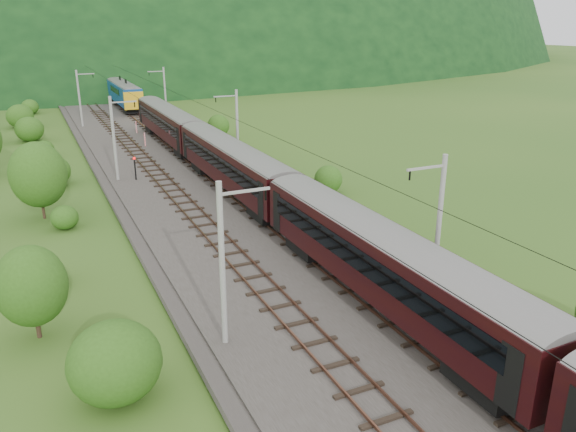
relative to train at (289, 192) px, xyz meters
name	(u,v)px	position (x,y,z in m)	size (l,w,h in m)	color
ground	(337,320)	(-2.40, -11.14, -3.64)	(600.00, 600.00, 0.00)	#2E561A
railbed	(264,250)	(-2.40, -1.14, -3.49)	(14.00, 220.00, 0.30)	#38332D
track_left	(231,253)	(-4.80, -1.14, -3.27)	(2.40, 220.00, 0.27)	brown
track_right	(296,242)	(0.00, -1.14, -3.27)	(2.40, 220.00, 0.27)	brown
catenary_left	(115,137)	(-8.52, 20.86, 0.86)	(2.54, 192.28, 8.00)	gray
catenary_right	(237,127)	(3.72, 20.86, 0.86)	(2.54, 192.28, 8.00)	gray
overhead_wires	(263,150)	(-2.40, -1.14, 3.46)	(4.83, 198.00, 0.03)	black
mountain_main	(51,55)	(-2.40, 248.86, -3.64)	(504.00, 360.00, 244.00)	black
train	(289,192)	(0.00, 0.00, 0.00)	(3.09, 146.51, 5.37)	black
hazard_post_near	(145,139)	(-3.06, 35.28, -2.51)	(0.18, 0.18, 1.65)	red
hazard_post_far	(136,127)	(-2.39, 44.53, -2.55)	(0.17, 0.17, 1.58)	red
signal	(135,166)	(-7.01, 20.14, -2.02)	(0.25, 0.25, 2.24)	black
vegetation_left	(12,253)	(-17.56, -1.10, -0.97)	(13.25, 146.27, 6.94)	#2B5416
vegetation_right	(438,237)	(7.88, -6.49, -2.28)	(3.60, 91.65, 3.04)	#2B5416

